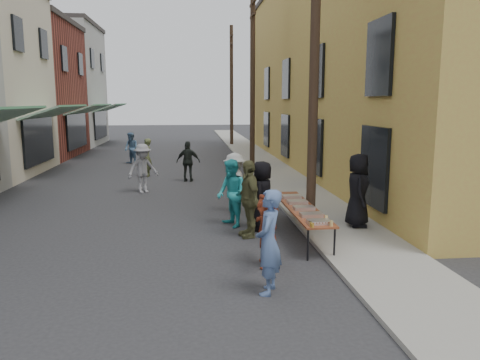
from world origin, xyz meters
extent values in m
plane|color=#28282B|center=(0.00, 0.00, 0.00)|extent=(120.00, 120.00, 0.00)
cube|color=gray|center=(5.00, 15.00, 0.05)|extent=(2.20, 60.00, 0.10)
cube|color=maroon|center=(-10.00, 21.00, 4.00)|extent=(8.00, 8.00, 8.00)
cube|color=gray|center=(-10.00, 29.00, 4.50)|extent=(8.00, 8.00, 9.00)
cube|color=#B78841|center=(11.10, 14.00, 5.00)|extent=(10.00, 28.00, 10.00)
cylinder|color=#2D2116|center=(4.30, 3.00, 4.50)|extent=(0.26, 0.26, 9.00)
cylinder|color=#2D2116|center=(4.30, 15.00, 4.50)|extent=(0.26, 0.26, 9.00)
cylinder|color=#2D2116|center=(4.30, 27.00, 4.50)|extent=(0.26, 0.26, 9.00)
cube|color=brown|center=(3.80, 2.07, 0.73)|extent=(0.70, 4.00, 0.04)
cylinder|color=black|center=(3.51, 0.19, 0.35)|extent=(0.04, 0.04, 0.71)
cylinder|color=black|center=(4.09, 0.19, 0.35)|extent=(0.04, 0.04, 0.71)
cylinder|color=black|center=(3.51, 3.95, 0.35)|extent=(0.04, 0.04, 0.71)
cylinder|color=black|center=(4.09, 3.95, 0.35)|extent=(0.04, 0.04, 0.71)
cube|color=maroon|center=(3.80, 0.42, 0.79)|extent=(0.50, 0.33, 0.08)
cube|color=#B2B2B7|center=(3.80, 1.07, 0.79)|extent=(0.50, 0.33, 0.08)
cube|color=tan|center=(3.80, 1.77, 0.79)|extent=(0.50, 0.33, 0.08)
cube|color=#B2B2B7|center=(3.80, 2.47, 0.79)|extent=(0.50, 0.33, 0.08)
cube|color=tan|center=(3.80, 3.17, 0.79)|extent=(0.50, 0.33, 0.08)
cylinder|color=#A57F26|center=(3.58, 0.12, 0.79)|extent=(0.07, 0.07, 0.08)
cylinder|color=#A57F26|center=(3.58, 0.22, 0.79)|extent=(0.07, 0.07, 0.08)
cylinder|color=#A57F26|center=(3.58, 0.32, 0.79)|extent=(0.07, 0.07, 0.08)
cylinder|color=tan|center=(4.00, 0.17, 0.81)|extent=(0.08, 0.08, 0.12)
imported|color=black|center=(2.91, 2.70, 0.92)|extent=(0.87, 1.05, 1.84)
imported|color=#4E6797|center=(2.39, -1.39, 0.93)|extent=(0.65, 0.79, 1.87)
imported|color=#2AADB1|center=(2.14, 3.13, 0.92)|extent=(0.96, 1.08, 1.84)
imported|color=silver|center=(2.38, 4.68, 0.92)|extent=(0.73, 1.22, 1.84)
imported|color=brown|center=(2.49, 2.13, 0.97)|extent=(0.69, 1.21, 1.94)
imported|color=#973B20|center=(2.60, -0.01, 0.77)|extent=(0.63, 1.48, 1.54)
imported|color=black|center=(5.41, 2.47, 1.06)|extent=(0.80, 1.05, 1.93)
imported|color=gray|center=(-0.69, 8.28, 0.91)|extent=(1.36, 1.15, 1.82)
imported|color=black|center=(0.97, 10.59, 0.86)|extent=(1.06, 0.60, 1.71)
imported|color=#4E5833|center=(-0.88, 12.14, 0.86)|extent=(0.44, 0.65, 1.72)
imported|color=#4D6F95|center=(-2.10, 16.55, 0.86)|extent=(1.05, 1.05, 1.72)
camera|label=1|loc=(1.05, -9.17, 3.36)|focal=35.00mm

